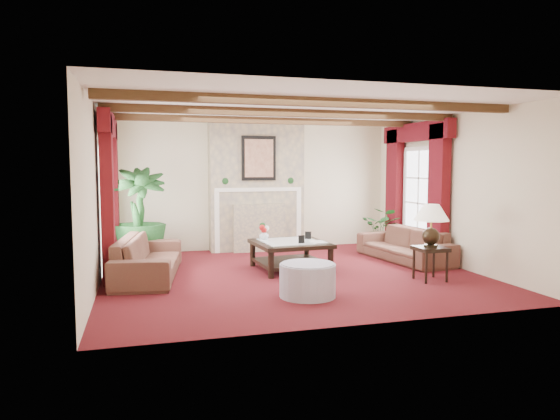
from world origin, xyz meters
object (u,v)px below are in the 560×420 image
object	(u,v)px
side_table	(430,264)
ottoman	(308,280)
potted_palm	(139,236)
coffee_table	(290,256)
sofa_left	(148,250)
sofa_right	(404,239)

from	to	relation	value
side_table	ottoman	bearing A→B (deg)	-169.25
potted_palm	coffee_table	distance (m)	2.88
coffee_table	ottoman	size ratio (longest dim) A/B	1.55
sofa_left	side_table	size ratio (longest dim) A/B	4.36
sofa_right	coffee_table	xyz separation A→B (m)	(-2.33, -0.23, -0.17)
sofa_right	ottoman	world-z (taller)	sofa_right
potted_palm	coffee_table	bearing A→B (deg)	-29.11
sofa_right	potted_palm	size ratio (longest dim) A/B	1.20
coffee_table	ottoman	bearing A→B (deg)	-102.96
sofa_right	ottoman	distance (m)	3.30
coffee_table	ottoman	xyz separation A→B (m)	(-0.28, -1.77, -0.02)
sofa_right	ottoman	bearing A→B (deg)	-59.37
ottoman	sofa_left	bearing A→B (deg)	138.92
sofa_right	potted_palm	xyz separation A→B (m)	(-4.84, 1.16, 0.09)
sofa_right	side_table	distance (m)	1.66
sofa_right	potted_palm	world-z (taller)	potted_palm
sofa_left	sofa_right	distance (m)	4.70
sofa_right	potted_palm	distance (m)	4.98
coffee_table	side_table	bearing A→B (deg)	-39.74
side_table	coffee_table	bearing A→B (deg)	144.10
sofa_right	side_table	bearing A→B (deg)	-22.66
sofa_left	sofa_right	size ratio (longest dim) A/B	1.07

